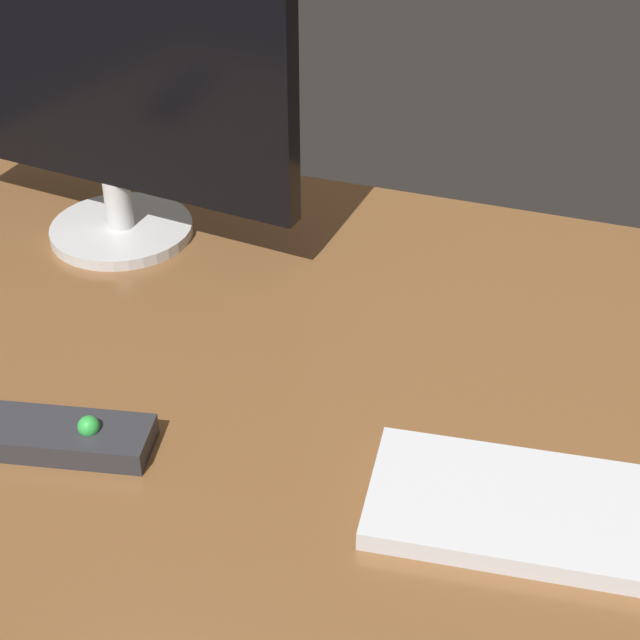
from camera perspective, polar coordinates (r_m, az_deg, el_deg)
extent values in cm
cube|color=brown|center=(101.03, -0.26, -3.74)|extent=(140.00, 84.00, 2.00)
cylinder|color=silver|center=(126.45, -11.24, 5.06)|extent=(17.50, 17.50, 1.38)
cylinder|color=silver|center=(124.69, -11.43, 6.55)|extent=(3.30, 3.30, 6.08)
cube|color=black|center=(117.56, -12.44, 14.24)|extent=(48.53, 8.40, 29.63)
cube|color=silver|center=(87.52, 14.86, -10.89)|extent=(37.44, 17.43, 1.82)
cube|color=#2D2D33|center=(94.99, -14.93, -6.40)|extent=(18.82, 9.39, 2.34)
sphere|color=green|center=(92.85, -13.05, -5.94)|extent=(2.02, 2.02, 2.02)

